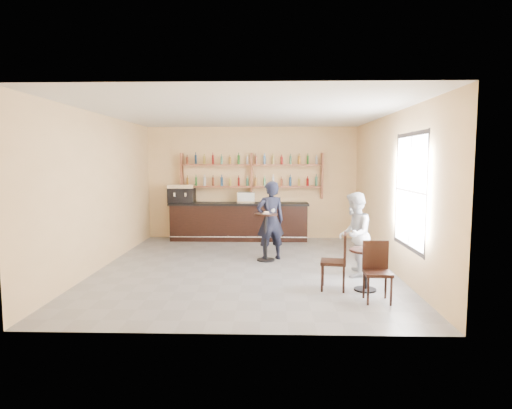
{
  "coord_description": "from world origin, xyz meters",
  "views": [
    {
      "loc": [
        0.48,
        -8.82,
        2.24
      ],
      "look_at": [
        0.2,
        0.8,
        1.25
      ],
      "focal_mm": 30.0,
      "sensor_mm": 36.0,
      "label": 1
    }
  ],
  "objects_px": {
    "pedestal_table": "(266,237)",
    "man_main": "(270,220)",
    "cafe_table": "(366,270)",
    "patron_second": "(354,234)",
    "chair_south": "(378,272)",
    "espresso_machine": "(182,194)",
    "pastry_case": "(246,198)",
    "chair_west": "(333,261)",
    "bar_counter": "(239,221)"
  },
  "relations": [
    {
      "from": "pastry_case",
      "to": "man_main",
      "type": "xyz_separation_m",
      "value": [
        0.67,
        -2.39,
        -0.31
      ]
    },
    {
      "from": "chair_south",
      "to": "patron_second",
      "type": "height_order",
      "value": "patron_second"
    },
    {
      "from": "chair_west",
      "to": "pastry_case",
      "type": "bearing_deg",
      "value": -149.48
    },
    {
      "from": "espresso_machine",
      "to": "patron_second",
      "type": "xyz_separation_m",
      "value": [
        4.12,
        -3.74,
        -0.5
      ]
    },
    {
      "from": "pastry_case",
      "to": "chair_south",
      "type": "distance_m",
      "value": 5.85
    },
    {
      "from": "cafe_table",
      "to": "man_main",
      "type": "bearing_deg",
      "value": 125.23
    },
    {
      "from": "cafe_table",
      "to": "espresso_machine",
      "type": "bearing_deg",
      "value": 131.31
    },
    {
      "from": "pastry_case",
      "to": "chair_south",
      "type": "relative_size",
      "value": 0.52
    },
    {
      "from": "chair_west",
      "to": "patron_second",
      "type": "bearing_deg",
      "value": 159.51
    },
    {
      "from": "pastry_case",
      "to": "chair_west",
      "type": "bearing_deg",
      "value": -77.2
    },
    {
      "from": "pedestal_table",
      "to": "man_main",
      "type": "height_order",
      "value": "man_main"
    },
    {
      "from": "espresso_machine",
      "to": "pastry_case",
      "type": "xyz_separation_m",
      "value": [
        1.83,
        0.0,
        -0.11
      ]
    },
    {
      "from": "pedestal_table",
      "to": "cafe_table",
      "type": "bearing_deg",
      "value": -51.43
    },
    {
      "from": "pastry_case",
      "to": "cafe_table",
      "type": "height_order",
      "value": "pastry_case"
    },
    {
      "from": "bar_counter",
      "to": "cafe_table",
      "type": "distance_m",
      "value": 5.34
    },
    {
      "from": "cafe_table",
      "to": "chair_south",
      "type": "xyz_separation_m",
      "value": [
        0.05,
        -0.6,
        0.12
      ]
    },
    {
      "from": "man_main",
      "to": "patron_second",
      "type": "relative_size",
      "value": 1.09
    },
    {
      "from": "bar_counter",
      "to": "pedestal_table",
      "type": "xyz_separation_m",
      "value": [
        0.78,
        -2.53,
        0.01
      ]
    },
    {
      "from": "cafe_table",
      "to": "patron_second",
      "type": "height_order",
      "value": "patron_second"
    },
    {
      "from": "espresso_machine",
      "to": "patron_second",
      "type": "bearing_deg",
      "value": -41.44
    },
    {
      "from": "cafe_table",
      "to": "patron_second",
      "type": "xyz_separation_m",
      "value": [
        -0.02,
        0.96,
        0.45
      ]
    },
    {
      "from": "chair_south",
      "to": "patron_second",
      "type": "bearing_deg",
      "value": 94.1
    },
    {
      "from": "patron_second",
      "to": "chair_south",
      "type": "bearing_deg",
      "value": 20.23
    },
    {
      "from": "man_main",
      "to": "cafe_table",
      "type": "xyz_separation_m",
      "value": [
        1.63,
        -2.31,
        -0.53
      ]
    },
    {
      "from": "chair_south",
      "to": "pedestal_table",
      "type": "bearing_deg",
      "value": 124.44
    },
    {
      "from": "chair_west",
      "to": "espresso_machine",
      "type": "bearing_deg",
      "value": -132.53
    },
    {
      "from": "cafe_table",
      "to": "chair_south",
      "type": "distance_m",
      "value": 0.61
    },
    {
      "from": "pedestal_table",
      "to": "patron_second",
      "type": "distance_m",
      "value": 2.13
    },
    {
      "from": "cafe_table",
      "to": "patron_second",
      "type": "bearing_deg",
      "value": 90.93
    },
    {
      "from": "espresso_machine",
      "to": "pastry_case",
      "type": "bearing_deg",
      "value": 0.82
    },
    {
      "from": "pastry_case",
      "to": "man_main",
      "type": "distance_m",
      "value": 2.5
    },
    {
      "from": "espresso_machine",
      "to": "chair_west",
      "type": "bearing_deg",
      "value": -51.58
    },
    {
      "from": "chair_west",
      "to": "patron_second",
      "type": "relative_size",
      "value": 0.61
    },
    {
      "from": "pedestal_table",
      "to": "chair_west",
      "type": "height_order",
      "value": "pedestal_table"
    },
    {
      "from": "espresso_machine",
      "to": "pedestal_table",
      "type": "xyz_separation_m",
      "value": [
        2.4,
        -2.53,
        -0.78
      ]
    },
    {
      "from": "espresso_machine",
      "to": "chair_west",
      "type": "distance_m",
      "value": 5.93
    },
    {
      "from": "pedestal_table",
      "to": "man_main",
      "type": "relative_size",
      "value": 0.6
    },
    {
      "from": "pedestal_table",
      "to": "cafe_table",
      "type": "xyz_separation_m",
      "value": [
        1.74,
        -2.18,
        -0.17
      ]
    },
    {
      "from": "pedestal_table",
      "to": "man_main",
      "type": "bearing_deg",
      "value": 52.8
    },
    {
      "from": "chair_south",
      "to": "man_main",
      "type": "bearing_deg",
      "value": 121.72
    },
    {
      "from": "pedestal_table",
      "to": "chair_west",
      "type": "distance_m",
      "value": 2.44
    },
    {
      "from": "bar_counter",
      "to": "chair_west",
      "type": "bearing_deg",
      "value": -67.14
    },
    {
      "from": "bar_counter",
      "to": "man_main",
      "type": "height_order",
      "value": "man_main"
    },
    {
      "from": "pedestal_table",
      "to": "cafe_table",
      "type": "height_order",
      "value": "pedestal_table"
    },
    {
      "from": "man_main",
      "to": "chair_south",
      "type": "xyz_separation_m",
      "value": [
        1.68,
        -2.91,
        -0.41
      ]
    },
    {
      "from": "espresso_machine",
      "to": "chair_south",
      "type": "relative_size",
      "value": 0.76
    },
    {
      "from": "man_main",
      "to": "espresso_machine",
      "type": "bearing_deg",
      "value": -60.6
    },
    {
      "from": "pastry_case",
      "to": "patron_second",
      "type": "relative_size",
      "value": 0.3
    },
    {
      "from": "pastry_case",
      "to": "pedestal_table",
      "type": "height_order",
      "value": "pastry_case"
    },
    {
      "from": "pedestal_table",
      "to": "chair_west",
      "type": "relative_size",
      "value": 1.08
    }
  ]
}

